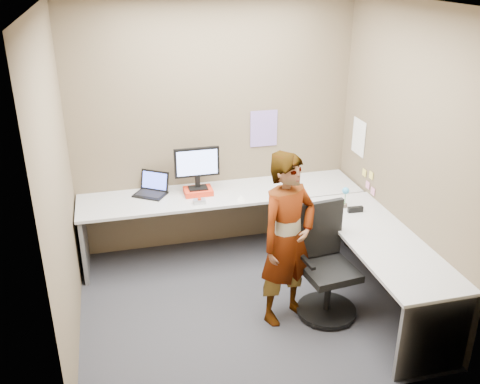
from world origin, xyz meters
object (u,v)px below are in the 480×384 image
object	(u,v)px
person	(287,240)
office_chair	(326,271)
monitor	(197,165)
desk	(277,225)

from	to	relation	value
person	office_chair	bearing A→B (deg)	-25.88
office_chair	person	world-z (taller)	person
monitor	office_chair	distance (m)	1.71
monitor	desk	bearing A→B (deg)	-43.79
desk	person	xyz separation A→B (m)	(-0.12, -0.64, 0.20)
office_chair	person	bearing A→B (deg)	171.49
monitor	office_chair	xyz separation A→B (m)	(0.93, -1.30, -0.63)
monitor	office_chair	world-z (taller)	monitor
desk	person	world-z (taller)	person
desk	monitor	size ratio (longest dim) A/B	6.37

